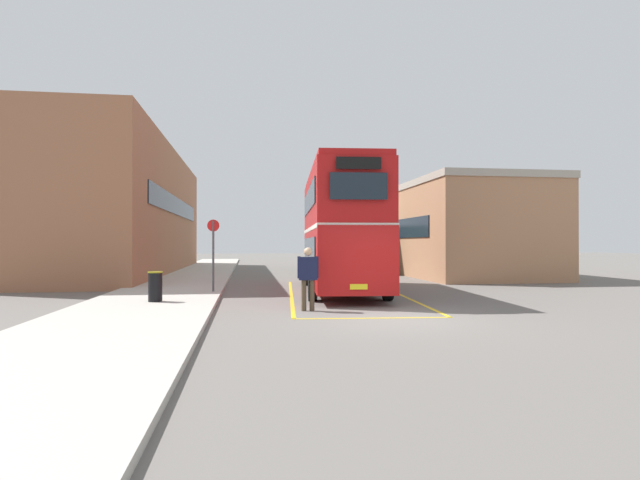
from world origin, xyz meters
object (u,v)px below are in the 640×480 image
pedestrian_boarding (308,274)px  bus_stop_sign (213,248)px  litter_bin (155,286)px  double_decker_bus (340,228)px  single_deck_bus (350,247)px

pedestrian_boarding → bus_stop_sign: bus_stop_sign is taller
litter_bin → double_decker_bus: bearing=30.8°
double_decker_bus → litter_bin: size_ratio=11.49×
double_decker_bus → pedestrian_boarding: bearing=-109.3°
pedestrian_boarding → litter_bin: (-4.47, 1.73, -0.45)m
pedestrian_boarding → bus_stop_sign: 5.67m
single_deck_bus → pedestrian_boarding: bearing=-104.7°
bus_stop_sign → double_decker_bus: bearing=8.7°
double_decker_bus → single_deck_bus: size_ratio=1.07×
pedestrian_boarding → single_deck_bus: bearing=75.3°
litter_bin → bus_stop_sign: (1.53, 3.07, 1.13)m
single_deck_bus → litter_bin: single_deck_bus is taller
litter_bin → bus_stop_sign: bearing=63.6°
single_deck_bus → pedestrian_boarding: 21.04m
double_decker_bus → litter_bin: bearing=-149.2°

